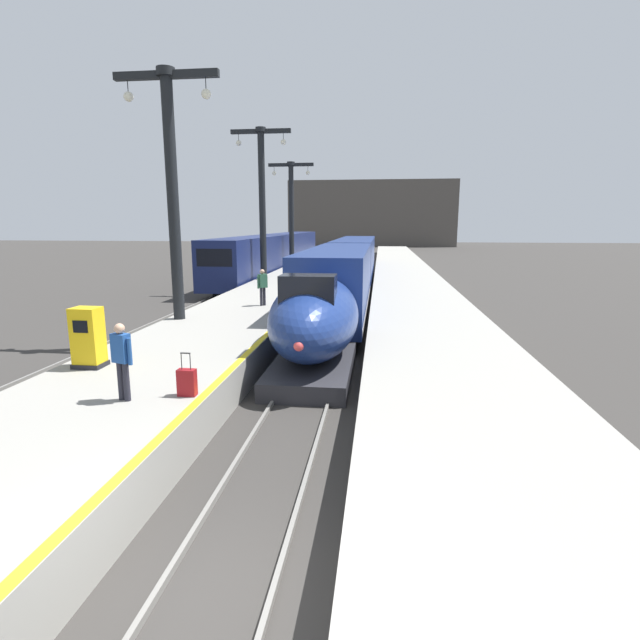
{
  "coord_description": "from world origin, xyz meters",
  "views": [
    {
      "loc": [
        2.04,
        -5.11,
        4.78
      ],
      "look_at": [
        0.2,
        9.88,
        1.8
      ],
      "focal_mm": 27.31,
      "sensor_mm": 36.0,
      "label": 1
    }
  ],
  "objects_px": {
    "highspeed_train_main": "(347,270)",
    "station_column_far": "(262,191)",
    "regional_train_adjacent": "(276,252)",
    "ticket_machine_yellow": "(88,340)",
    "station_column_distant": "(291,204)",
    "passenger_mid_platform": "(262,284)",
    "rolling_suitcase": "(187,382)",
    "passenger_near_edge": "(122,356)",
    "station_column_mid": "(171,174)"
  },
  "relations": [
    {
      "from": "rolling_suitcase",
      "to": "station_column_mid",
      "type": "bearing_deg",
      "value": 113.88
    },
    {
      "from": "station_column_distant",
      "to": "ticket_machine_yellow",
      "type": "distance_m",
      "value": 32.4
    },
    {
      "from": "station_column_far",
      "to": "passenger_mid_platform",
      "type": "xyz_separation_m",
      "value": [
        2.56,
        -10.9,
        -4.93
      ]
    },
    {
      "from": "station_column_mid",
      "to": "station_column_distant",
      "type": "relative_size",
      "value": 1.03
    },
    {
      "from": "highspeed_train_main",
      "to": "station_column_far",
      "type": "relative_size",
      "value": 3.82
    },
    {
      "from": "highspeed_train_main",
      "to": "station_column_far",
      "type": "bearing_deg",
      "value": 158.5
    },
    {
      "from": "station_column_far",
      "to": "passenger_mid_platform",
      "type": "height_order",
      "value": "station_column_far"
    },
    {
      "from": "station_column_far",
      "to": "station_column_distant",
      "type": "height_order",
      "value": "station_column_far"
    },
    {
      "from": "station_column_far",
      "to": "rolling_suitcase",
      "type": "relative_size",
      "value": 10.12
    },
    {
      "from": "station_column_far",
      "to": "passenger_near_edge",
      "type": "distance_m",
      "value": 24.07
    },
    {
      "from": "regional_train_adjacent",
      "to": "ticket_machine_yellow",
      "type": "relative_size",
      "value": 22.87
    },
    {
      "from": "highspeed_train_main",
      "to": "station_column_far",
      "type": "xyz_separation_m",
      "value": [
        -5.9,
        2.32,
        5.04
      ]
    },
    {
      "from": "station_column_mid",
      "to": "highspeed_train_main",
      "type": "bearing_deg",
      "value": 64.07
    },
    {
      "from": "station_column_mid",
      "to": "ticket_machine_yellow",
      "type": "distance_m",
      "value": 8.3
    },
    {
      "from": "regional_train_adjacent",
      "to": "rolling_suitcase",
      "type": "xyz_separation_m",
      "value": [
        5.97,
        -37.38,
        -0.77
      ]
    },
    {
      "from": "highspeed_train_main",
      "to": "station_column_mid",
      "type": "xyz_separation_m",
      "value": [
        -5.9,
        -12.13,
        4.73
      ]
    },
    {
      "from": "station_column_far",
      "to": "station_column_distant",
      "type": "relative_size",
      "value": 1.09
    },
    {
      "from": "station_column_far",
      "to": "passenger_mid_platform",
      "type": "bearing_deg",
      "value": -76.77
    },
    {
      "from": "station_column_far",
      "to": "station_column_distant",
      "type": "xyz_separation_m",
      "value": [
        0.0,
        10.88,
        -0.45
      ]
    },
    {
      "from": "station_column_mid",
      "to": "rolling_suitcase",
      "type": "distance_m",
      "value": 10.72
    },
    {
      "from": "passenger_near_edge",
      "to": "rolling_suitcase",
      "type": "relative_size",
      "value": 1.72
    },
    {
      "from": "station_column_mid",
      "to": "passenger_near_edge",
      "type": "distance_m",
      "value": 10.4
    },
    {
      "from": "ticket_machine_yellow",
      "to": "highspeed_train_main",
      "type": "bearing_deg",
      "value": 73.59
    },
    {
      "from": "station_column_mid",
      "to": "passenger_mid_platform",
      "type": "distance_m",
      "value": 6.37
    },
    {
      "from": "highspeed_train_main",
      "to": "station_column_mid",
      "type": "distance_m",
      "value": 14.3
    },
    {
      "from": "regional_train_adjacent",
      "to": "ticket_machine_yellow",
      "type": "height_order",
      "value": "regional_train_adjacent"
    },
    {
      "from": "station_column_mid",
      "to": "ticket_machine_yellow",
      "type": "bearing_deg",
      "value": -87.01
    },
    {
      "from": "regional_train_adjacent",
      "to": "ticket_machine_yellow",
      "type": "xyz_separation_m",
      "value": [
        2.55,
        -35.57,
        -0.34
      ]
    },
    {
      "from": "station_column_mid",
      "to": "rolling_suitcase",
      "type": "height_order",
      "value": "station_column_mid"
    },
    {
      "from": "regional_train_adjacent",
      "to": "passenger_mid_platform",
      "type": "relative_size",
      "value": 21.66
    },
    {
      "from": "passenger_mid_platform",
      "to": "rolling_suitcase",
      "type": "height_order",
      "value": "passenger_mid_platform"
    },
    {
      "from": "station_column_mid",
      "to": "ticket_machine_yellow",
      "type": "relative_size",
      "value": 5.84
    },
    {
      "from": "station_column_distant",
      "to": "highspeed_train_main",
      "type": "bearing_deg",
      "value": -65.93
    },
    {
      "from": "highspeed_train_main",
      "to": "ticket_machine_yellow",
      "type": "distance_m",
      "value": 19.65
    },
    {
      "from": "passenger_near_edge",
      "to": "station_column_mid",
      "type": "bearing_deg",
      "value": 105.84
    },
    {
      "from": "highspeed_train_main",
      "to": "station_column_distant",
      "type": "relative_size",
      "value": 4.18
    },
    {
      "from": "highspeed_train_main",
      "to": "rolling_suitcase",
      "type": "distance_m",
      "value": 20.77
    },
    {
      "from": "rolling_suitcase",
      "to": "ticket_machine_yellow",
      "type": "height_order",
      "value": "ticket_machine_yellow"
    },
    {
      "from": "highspeed_train_main",
      "to": "regional_train_adjacent",
      "type": "xyz_separation_m",
      "value": [
        -8.1,
        16.73,
        0.2
      ]
    },
    {
      "from": "highspeed_train_main",
      "to": "station_column_distant",
      "type": "height_order",
      "value": "station_column_distant"
    },
    {
      "from": "regional_train_adjacent",
      "to": "passenger_near_edge",
      "type": "distance_m",
      "value": 38.12
    },
    {
      "from": "station_column_distant",
      "to": "passenger_mid_platform",
      "type": "xyz_separation_m",
      "value": [
        2.56,
        -21.78,
        -4.48
      ]
    },
    {
      "from": "station_column_mid",
      "to": "station_column_far",
      "type": "xyz_separation_m",
      "value": [
        0.0,
        14.46,
        0.31
      ]
    },
    {
      "from": "regional_train_adjacent",
      "to": "station_column_mid",
      "type": "distance_m",
      "value": 29.3
    },
    {
      "from": "passenger_near_edge",
      "to": "highspeed_train_main",
      "type": "bearing_deg",
      "value": 80.96
    },
    {
      "from": "highspeed_train_main",
      "to": "rolling_suitcase",
      "type": "bearing_deg",
      "value": -95.88
    },
    {
      "from": "station_column_mid",
      "to": "rolling_suitcase",
      "type": "bearing_deg",
      "value": -66.12
    },
    {
      "from": "passenger_near_edge",
      "to": "passenger_mid_platform",
      "type": "height_order",
      "value": "same"
    },
    {
      "from": "station_column_mid",
      "to": "passenger_mid_platform",
      "type": "relative_size",
      "value": 5.53
    },
    {
      "from": "station_column_distant",
      "to": "passenger_mid_platform",
      "type": "distance_m",
      "value": 22.38
    }
  ]
}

